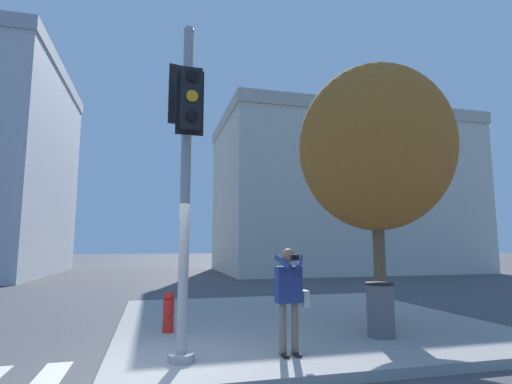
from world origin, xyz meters
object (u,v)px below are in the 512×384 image
at_px(street_tree, 375,148).
at_px(fire_hydrant, 168,312).
at_px(person_photographer, 290,291).
at_px(trash_bin, 380,310).
at_px(traffic_signal_pole, 185,146).

height_order(street_tree, fire_hydrant, street_tree).
height_order(person_photographer, street_tree, street_tree).
relative_size(street_tree, fire_hydrant, 7.33).
distance_m(street_tree, fire_hydrant, 5.73).
bearing_deg(street_tree, fire_hydrant, 175.61).
xyz_separation_m(person_photographer, trash_bin, (2.06, 0.76, -0.49)).
xyz_separation_m(street_tree, trash_bin, (-0.66, -1.05, -3.41)).
relative_size(person_photographer, fire_hydrant, 2.08).
relative_size(traffic_signal_pole, fire_hydrant, 6.64).
bearing_deg(person_photographer, traffic_signal_pole, 177.36).
bearing_deg(person_photographer, street_tree, 33.64).
bearing_deg(person_photographer, fire_hydrant, 129.63).
xyz_separation_m(traffic_signal_pole, street_tree, (4.42, 1.73, 0.66)).
distance_m(person_photographer, street_tree, 4.39).
bearing_deg(fire_hydrant, traffic_signal_pole, -87.36).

